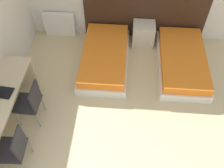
{
  "coord_description": "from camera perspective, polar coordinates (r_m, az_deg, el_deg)",
  "views": [
    {
      "loc": [
        0.21,
        -0.28,
        3.93
      ],
      "look_at": [
        0.0,
        2.43,
        0.55
      ],
      "focal_mm": 40.0,
      "sensor_mm": 36.0,
      "label": 1
    }
  ],
  "objects": [
    {
      "name": "bed_near_window",
      "position": [
        5.31,
        -1.69,
        6.12
      ],
      "size": [
        0.99,
        1.86,
        0.35
      ],
      "color": "silver",
      "rests_on": "ground_plane"
    },
    {
      "name": "chair_near_notebook",
      "position": [
        4.01,
        -21.45,
        -13.52
      ],
      "size": [
        0.42,
        0.42,
        0.9
      ],
      "rotation": [
        0.0,
        0.0,
        0.04
      ],
      "color": "#232328",
      "rests_on": "ground_plane"
    },
    {
      "name": "nightstand",
      "position": [
        5.78,
        7.18,
        11.31
      ],
      "size": [
        0.48,
        0.42,
        0.52
      ],
      "color": "beige",
      "rests_on": "ground_plane"
    },
    {
      "name": "bed_near_door",
      "position": [
        5.42,
        15.72,
        4.97
      ],
      "size": [
        0.99,
        1.86,
        0.35
      ],
      "color": "silver",
      "rests_on": "ground_plane"
    },
    {
      "name": "radiator",
      "position": [
        6.07,
        -11.87,
        13.24
      ],
      "size": [
        0.71,
        0.12,
        0.58
      ],
      "color": "silver",
      "rests_on": "ground_plane"
    },
    {
      "name": "headboard_panel",
      "position": [
        5.79,
        7.48,
        15.1
      ],
      "size": [
        2.71,
        0.03,
        1.11
      ],
      "color": "#382316",
      "rests_on": "ground_plane"
    },
    {
      "name": "chair_near_laptop",
      "position": [
        4.38,
        -18.19,
        -3.85
      ],
      "size": [
        0.41,
        0.41,
        0.9
      ],
      "rotation": [
        0.0,
        0.0,
        -0.02
      ],
      "color": "#232328",
      "rests_on": "ground_plane"
    }
  ]
}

